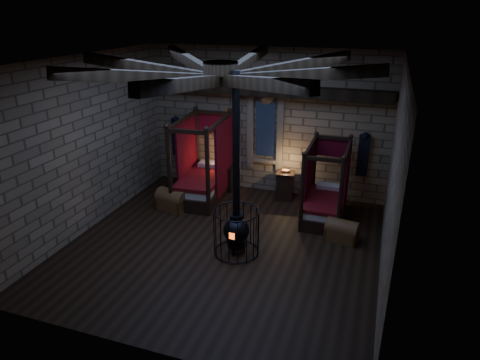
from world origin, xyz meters
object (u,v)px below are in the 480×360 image
(trunk_left, at_px, (172,200))
(stove, at_px, (236,228))
(trunk_right, at_px, (342,231))
(bed_right, at_px, (325,200))
(bed_left, at_px, (204,178))

(trunk_left, distance_m, stove, 2.89)
(trunk_right, xyz_separation_m, stove, (-2.19, -1.34, 0.39))
(bed_right, bearing_deg, bed_left, 176.08)
(trunk_left, height_order, trunk_right, trunk_left)
(bed_left, relative_size, stove, 0.58)
(bed_left, xyz_separation_m, trunk_left, (-0.48, -1.08, -0.31))
(stove, bearing_deg, trunk_left, 150.89)
(trunk_right, bearing_deg, bed_left, 172.39)
(trunk_left, bearing_deg, bed_right, 23.10)
(bed_left, distance_m, trunk_left, 1.22)
(bed_left, bearing_deg, trunk_left, -117.96)
(trunk_left, relative_size, stove, 0.22)
(trunk_left, bearing_deg, stove, -21.99)
(bed_left, relative_size, trunk_left, 2.58)
(trunk_left, bearing_deg, bed_left, 76.95)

